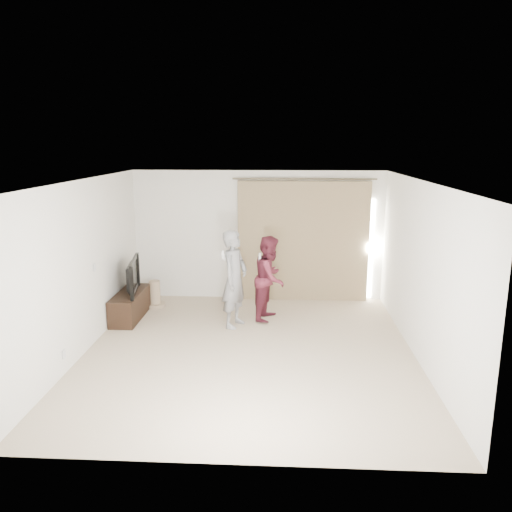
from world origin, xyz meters
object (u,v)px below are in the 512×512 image
Objects in this scene: tv_console at (130,305)px; tv at (128,276)px; person_woman at (270,278)px; person_man at (235,279)px.

tv is at bearing 0.00° from tv_console.
tv_console is 0.82× the size of person_woman.
person_man is (1.94, -0.29, 0.61)m from tv_console.
person_man is 0.73m from person_woman.
person_man is at bearing -8.46° from tv_console.
person_woman reaches higher than tv_console.
tv is at bearing 171.54° from person_man.
tv_console is 0.74× the size of person_man.
tv is 2.55m from person_woman.
tv_console is at bearing 171.54° from person_man.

